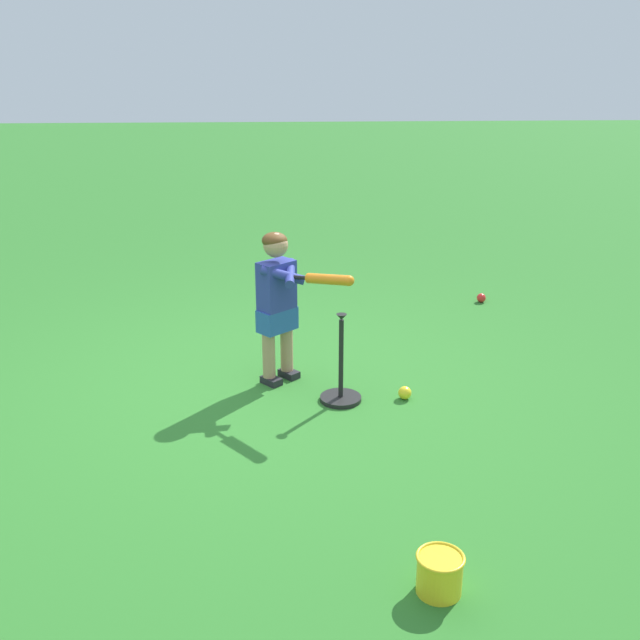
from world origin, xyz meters
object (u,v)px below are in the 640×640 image
Objects in this scene: play_ball_midfield at (405,393)px; batting_tee at (341,386)px; child_batter at (280,295)px; play_ball_center_lawn at (481,298)px; toy_bucket at (440,573)px.

batting_tee is (-0.00, -0.44, 0.06)m from play_ball_midfield.
child_batter is 2.59m from play_ball_center_lawn.
play_ball_midfield is 1.07× the size of play_ball_center_lawn.
child_batter reaches higher than batting_tee.
batting_tee is 2.87× the size of toy_bucket.
toy_bucket is at bearing -4.76° from play_ball_midfield.
batting_tee is at bearing -171.79° from toy_bucket.
child_batter is 11.88× the size of play_ball_midfield.
play_ball_midfield is 2.26m from play_ball_center_lawn.
child_batter is 5.00× the size of toy_bucket.
play_ball_midfield is 0.15× the size of batting_tee.
child_batter reaches higher than play_ball_center_lawn.
batting_tee is (2.01, -1.48, 0.06)m from play_ball_center_lawn.
toy_bucket is (3.93, -1.21, 0.06)m from play_ball_center_lawn.
toy_bucket is (1.92, -0.16, 0.05)m from play_ball_midfield.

